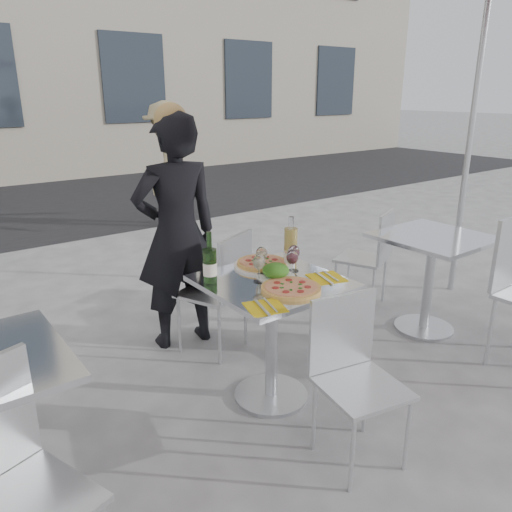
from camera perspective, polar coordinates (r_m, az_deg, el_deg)
ground at (r=3.11m, az=1.72°, el=-15.75°), size 80.00×80.00×0.00m
street_asphalt at (r=8.84m, az=-25.57°, el=5.16°), size 24.00×5.00×0.00m
main_table at (r=2.85m, az=1.82°, el=-6.72°), size 0.72×0.72×0.75m
side_table_right at (r=3.90m, az=19.36°, el=-0.75°), size 0.72×0.72×0.75m
chair_far at (r=3.38m, az=-3.82°, el=-3.15°), size 0.52×0.52×0.86m
chair_near at (r=2.51m, az=10.96°, el=-12.16°), size 0.44×0.45×0.82m
side_chair_lnear at (r=1.98m, az=-27.07°, el=-21.55°), size 0.53×0.53×0.90m
side_chair_rfar at (r=4.21m, az=13.16°, el=0.55°), size 0.50×0.51×0.83m
woman_diner at (r=3.46m, az=-9.08°, el=2.52°), size 0.64×0.47×1.63m
pedestrian_b at (r=6.78m, az=-10.04°, el=10.20°), size 1.16×1.19×1.63m
pizza_near at (r=2.63m, az=4.03°, el=-3.67°), size 0.32×0.32×0.02m
pizza_far at (r=2.97m, az=0.68°, el=-0.90°), size 0.34×0.34×0.03m
salad_plate at (r=2.78m, az=2.28°, el=-1.83°), size 0.22×0.22×0.09m
wine_bottle at (r=2.67m, az=-5.29°, el=-0.99°), size 0.07×0.08×0.29m
carafe at (r=3.00m, az=3.98°, el=1.29°), size 0.08×0.08×0.29m
sugar_shaker at (r=2.95m, az=3.84°, el=-0.31°), size 0.06×0.06×0.11m
wineglass_white_a at (r=2.70m, az=0.33°, el=-0.79°), size 0.07×0.07×0.16m
wineglass_white_b at (r=2.83m, az=0.64°, el=0.12°), size 0.07×0.07×0.16m
wineglass_red_a at (r=2.79m, az=4.17°, el=-0.22°), size 0.07×0.07×0.16m
wineglass_red_b at (r=2.87m, az=4.35°, el=0.34°), size 0.07×0.07×0.16m
napkin_left at (r=2.42m, az=1.07°, el=-5.85°), size 0.22×0.22×0.01m
napkin_right at (r=2.82m, az=8.05°, el=-2.44°), size 0.22×0.22×0.01m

